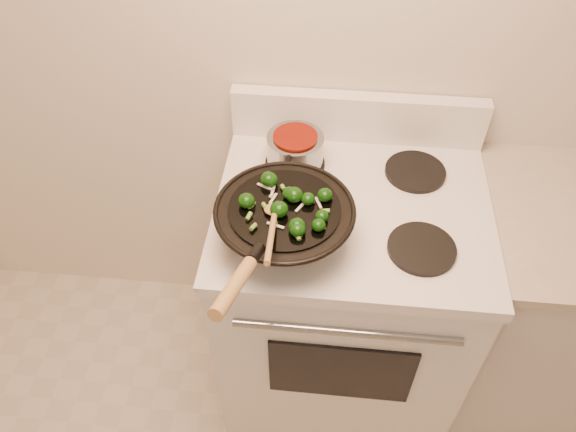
# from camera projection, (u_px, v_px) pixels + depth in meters

# --- Properties ---
(stove) EXTENTS (0.78, 0.67, 1.08)m
(stove) POSITION_uv_depth(u_px,v_px,m) (342.00, 296.00, 1.91)
(stove) COLOR white
(stove) RESTS_ON ground
(counter_unit) EXTENTS (0.83, 0.62, 0.91)m
(counter_unit) POSITION_uv_depth(u_px,v_px,m) (568.00, 310.00, 1.89)
(counter_unit) COLOR silver
(counter_unit) RESTS_ON ground
(wok) EXTENTS (0.36, 0.59, 0.24)m
(wok) POSITION_uv_depth(u_px,v_px,m) (284.00, 222.00, 1.44)
(wok) COLOR black
(wok) RESTS_ON stove
(stirfry) EXTENTS (0.24, 0.22, 0.04)m
(stirfry) POSITION_uv_depth(u_px,v_px,m) (287.00, 203.00, 1.40)
(stirfry) COLOR black
(stirfry) RESTS_ON wok
(wooden_spoon) EXTENTS (0.06, 0.26, 0.09)m
(wooden_spoon) POSITION_uv_depth(u_px,v_px,m) (273.00, 224.00, 1.33)
(wooden_spoon) COLOR #A77A42
(wooden_spoon) RESTS_ON wok
(saucepan) EXTENTS (0.17, 0.27, 0.10)m
(saucepan) POSITION_uv_depth(u_px,v_px,m) (295.00, 150.00, 1.65)
(saucepan) COLOR gray
(saucepan) RESTS_ON stove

